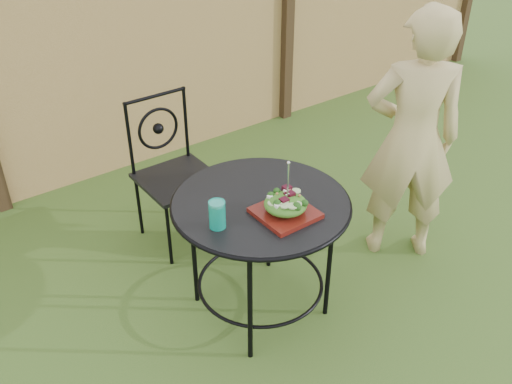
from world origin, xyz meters
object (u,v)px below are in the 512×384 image
at_px(diner, 412,140).
at_px(salad_plate, 285,213).
at_px(patio_table, 261,223).
at_px(patio_chair, 173,168).

bearing_deg(diner, salad_plate, 42.89).
relative_size(patio_table, diner, 0.59).
bearing_deg(salad_plate, patio_table, 97.13).
bearing_deg(patio_table, patio_chair, 91.14).
bearing_deg(patio_table, diner, -4.67).
height_order(patio_chair, diner, diner).
xyz_separation_m(patio_table, salad_plate, (0.02, -0.17, 0.15)).
height_order(patio_table, salad_plate, salad_plate).
height_order(patio_table, patio_chair, patio_chair).
xyz_separation_m(patio_chair, salad_plate, (0.04, -1.06, 0.23)).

